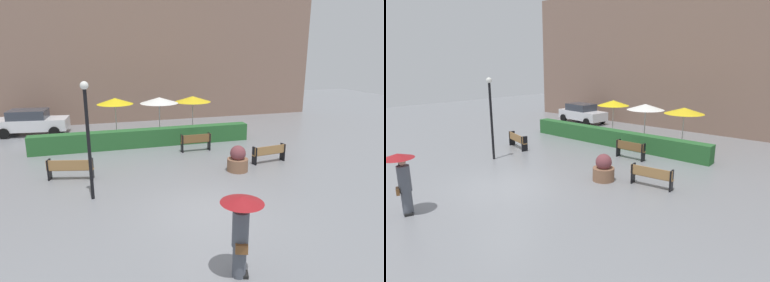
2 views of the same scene
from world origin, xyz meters
The scene contains 13 objects.
ground_plane centered at (0.00, 0.00, 0.00)m, with size 60.00×60.00×0.00m, color gray.
bench_back_row centered at (1.66, 6.70, 0.54)m, with size 1.60×0.35×0.91m.
bench_far_left centered at (-4.44, 4.27, 0.50)m, with size 1.85×0.78×0.86m.
bench_far_right centered at (4.38, 3.90, 0.49)m, with size 1.73×0.52×0.83m.
pedestrian_with_umbrella centered at (-0.47, -3.43, 1.34)m, with size 0.97×0.97×2.06m.
planter_pot centered at (2.50, 3.28, 0.49)m, with size 0.91×0.91×1.14m.
lamp_post centered at (-3.62, 2.08, 2.52)m, with size 0.28×0.28×4.14m.
patio_umbrella_yellow centered at (-2.07, 10.49, 2.26)m, with size 2.09×2.09×2.44m.
patio_umbrella_white centered at (0.48, 10.23, 2.24)m, with size 2.26×2.26×2.42m.
patio_umbrella_yellow_far centered at (2.71, 10.72, 2.16)m, with size 2.26×2.26×2.34m.
hedge_strip centered at (-0.71, 8.40, 0.48)m, with size 11.87×0.70×0.96m, color #28602D.
building_facade centered at (0.00, 16.00, 5.32)m, with size 28.00×1.20×10.64m, color #846656.
parked_car centered at (-7.03, 13.15, 0.82)m, with size 4.38×2.38×1.57m.
Camera 2 is at (9.98, -6.97, 4.75)m, focal length 29.76 mm.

